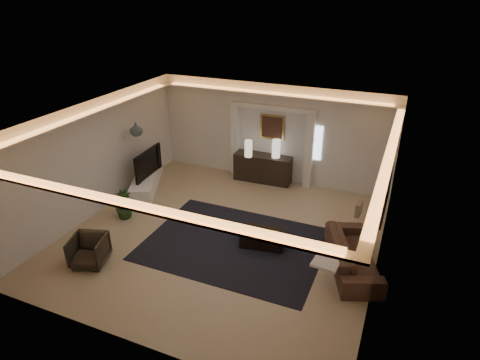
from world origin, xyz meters
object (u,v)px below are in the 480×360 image
at_px(console, 263,168).
at_px(coffee_table, 263,237).
at_px(armchair, 89,250).
at_px(sofa, 353,254).

distance_m(console, coffee_table, 3.44).
bearing_deg(armchair, coffee_table, 15.83).
height_order(sofa, armchair, armchair).
bearing_deg(sofa, coffee_table, 68.93).
relative_size(console, armchair, 2.37).
bearing_deg(coffee_table, console, 100.63).
height_order(console, armchair, console).
distance_m(coffee_table, armchair, 3.78).
bearing_deg(coffee_table, armchair, -156.09).
xyz_separation_m(sofa, coffee_table, (-2.01, 0.02, -0.11)).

